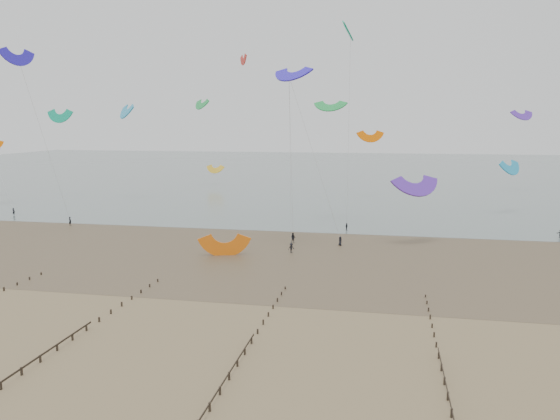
{
  "coord_description": "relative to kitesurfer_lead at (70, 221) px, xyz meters",
  "views": [
    {
      "loc": [
        16.67,
        -56.44,
        21.72
      ],
      "look_at": [
        0.16,
        28.0,
        8.0
      ],
      "focal_mm": 35.0,
      "sensor_mm": 36.0,
      "label": 1
    }
  ],
  "objects": [
    {
      "name": "sea_and_shore",
      "position": [
        45.63,
        -13.54,
        -0.92
      ],
      "size": [
        500.0,
        665.0,
        0.03
      ],
      "color": "#475654",
      "rests_on": "ground"
    },
    {
      "name": "ground",
      "position": [
        49.71,
        -47.94,
        -0.93
      ],
      "size": [
        500.0,
        500.0,
        0.0
      ],
      "primitive_type": "plane",
      "color": "brown",
      "rests_on": "ground"
    },
    {
      "name": "grounded_kite",
      "position": [
        40.43,
        -19.55,
        -0.93
      ],
      "size": [
        8.55,
        7.49,
        3.98
      ],
      "primitive_type": null,
      "rotation": [
        1.54,
        0.0,
        0.29
      ],
      "color": "orange",
      "rests_on": "ground"
    },
    {
      "name": "kitesurfer_lead",
      "position": [
        0.0,
        0.0,
        0.0
      ],
      "size": [
        0.8,
        0.68,
        1.86
      ],
      "primitive_type": "imported",
      "rotation": [
        0.0,
        0.0,
        2.74
      ],
      "color": "black",
      "rests_on": "ground"
    },
    {
      "name": "groynes",
      "position": [
        53.71,
        -66.99,
        -0.46
      ],
      "size": [
        72.16,
        50.16,
        1.0
      ],
      "color": "black",
      "rests_on": "ground"
    },
    {
      "name": "kites_airborne",
      "position": [
        42.12,
        36.99,
        20.36
      ],
      "size": [
        234.77,
        116.96,
        43.76
      ],
      "color": "green",
      "rests_on": "ground"
    },
    {
      "name": "kitesurfers",
      "position": [
        64.44,
        -3.4,
        -0.09
      ],
      "size": [
        138.23,
        25.97,
        1.86
      ],
      "color": "black",
      "rests_on": "ground"
    }
  ]
}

